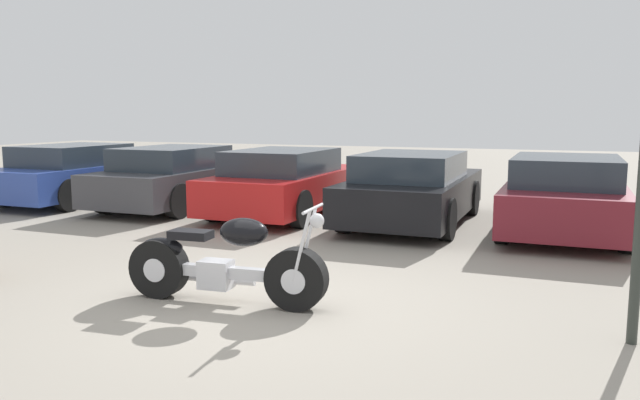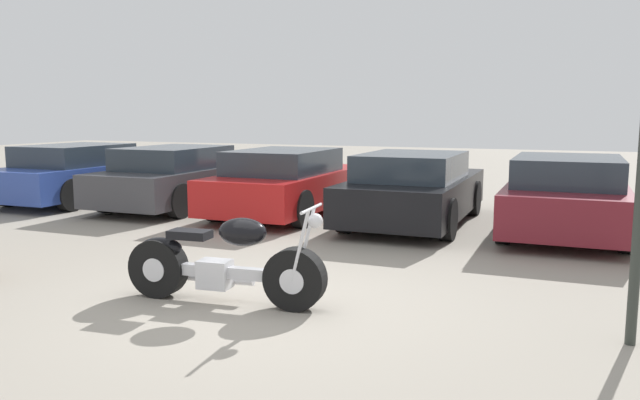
{
  "view_description": "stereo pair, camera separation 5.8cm",
  "coord_description": "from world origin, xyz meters",
  "px_view_note": "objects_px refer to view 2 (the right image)",
  "views": [
    {
      "loc": [
        2.93,
        -5.63,
        2.0
      ],
      "look_at": [
        -0.11,
        1.96,
        0.85
      ],
      "focal_mm": 35.0,
      "sensor_mm": 36.0,
      "label": 1
    },
    {
      "loc": [
        2.99,
        -5.6,
        2.0
      ],
      "look_at": [
        -0.11,
        1.96,
        0.85
      ],
      "focal_mm": 35.0,
      "sensor_mm": 36.0,
      "label": 2
    }
  ],
  "objects_px": {
    "motorcycle": "(223,263)",
    "parked_car_maroon": "(566,196)",
    "parked_car_dark_grey": "(180,177)",
    "parked_car_blue": "(82,173)",
    "parked_car_red": "(288,182)",
    "parked_car_black": "(414,189)"
  },
  "relations": [
    {
      "from": "motorcycle",
      "to": "parked_car_black",
      "type": "distance_m",
      "value": 5.48
    },
    {
      "from": "motorcycle",
      "to": "parked_car_dark_grey",
      "type": "distance_m",
      "value": 7.09
    },
    {
      "from": "parked_car_dark_grey",
      "to": "parked_car_red",
      "type": "distance_m",
      "value": 2.56
    },
    {
      "from": "parked_car_black",
      "to": "parked_car_maroon",
      "type": "height_order",
      "value": "same"
    },
    {
      "from": "parked_car_dark_grey",
      "to": "parked_car_blue",
      "type": "bearing_deg",
      "value": -177.47
    },
    {
      "from": "motorcycle",
      "to": "parked_car_red",
      "type": "relative_size",
      "value": 0.52
    },
    {
      "from": "parked_car_dark_grey",
      "to": "parked_car_black",
      "type": "bearing_deg",
      "value": -1.39
    },
    {
      "from": "parked_car_blue",
      "to": "parked_car_black",
      "type": "relative_size",
      "value": 1.0
    },
    {
      "from": "parked_car_red",
      "to": "parked_car_maroon",
      "type": "relative_size",
      "value": 1.0
    },
    {
      "from": "parked_car_black",
      "to": "parked_car_red",
      "type": "bearing_deg",
      "value": 177.85
    },
    {
      "from": "parked_car_dark_grey",
      "to": "parked_car_maroon",
      "type": "xyz_separation_m",
      "value": [
        7.68,
        -0.04,
        0.0
      ]
    },
    {
      "from": "parked_car_red",
      "to": "parked_car_black",
      "type": "distance_m",
      "value": 2.56
    },
    {
      "from": "parked_car_dark_grey",
      "to": "parked_car_red",
      "type": "relative_size",
      "value": 1.0
    },
    {
      "from": "parked_car_blue",
      "to": "parked_car_dark_grey",
      "type": "bearing_deg",
      "value": 2.53
    },
    {
      "from": "parked_car_blue",
      "to": "parked_car_maroon",
      "type": "xyz_separation_m",
      "value": [
        10.23,
        0.08,
        0.0
      ]
    },
    {
      "from": "motorcycle",
      "to": "parked_car_dark_grey",
      "type": "bearing_deg",
      "value": 128.37
    },
    {
      "from": "motorcycle",
      "to": "parked_car_maroon",
      "type": "distance_m",
      "value": 6.42
    },
    {
      "from": "parked_car_maroon",
      "to": "parked_car_dark_grey",
      "type": "bearing_deg",
      "value": 179.72
    },
    {
      "from": "parked_car_blue",
      "to": "parked_car_black",
      "type": "height_order",
      "value": "same"
    },
    {
      "from": "motorcycle",
      "to": "parked_car_dark_grey",
      "type": "height_order",
      "value": "parked_car_dark_grey"
    },
    {
      "from": "parked_car_blue",
      "to": "parked_car_black",
      "type": "xyz_separation_m",
      "value": [
        7.68,
        -0.01,
        0.0
      ]
    },
    {
      "from": "motorcycle",
      "to": "parked_car_maroon",
      "type": "xyz_separation_m",
      "value": [
        3.28,
        5.52,
        0.21
      ]
    }
  ]
}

